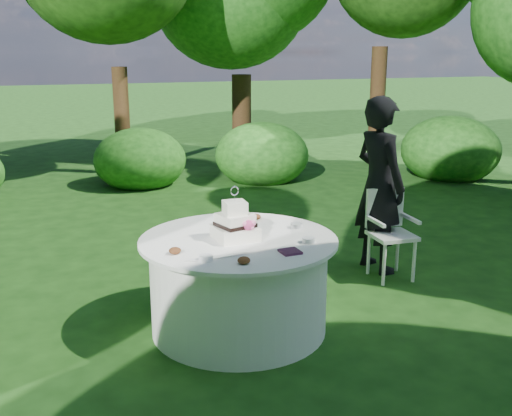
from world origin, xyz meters
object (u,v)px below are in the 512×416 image
Objects in this scene: guest at (379,185)px; chair at (389,226)px; napkins at (290,252)px; table at (239,284)px; cake at (235,225)px.

chair is (-0.01, -0.21, -0.37)m from guest.
chair is (1.59, 1.02, -0.26)m from napkins.
table is at bearing 106.76° from guest.
napkins is at bearing 121.78° from guest.
cake is at bearing 106.61° from guest.
table is 3.67× the size of cake.
cake reaches higher than chair.
napkins reaches higher than table.
table is (-1.81, -0.75, -0.50)m from guest.
guest is (1.59, 1.23, 0.11)m from napkins.
chair is (1.81, 0.54, 0.13)m from table.
guest is 2.03m from table.
cake reaches higher than table.
table is at bearing 11.87° from cake.
guest reaches higher than chair.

